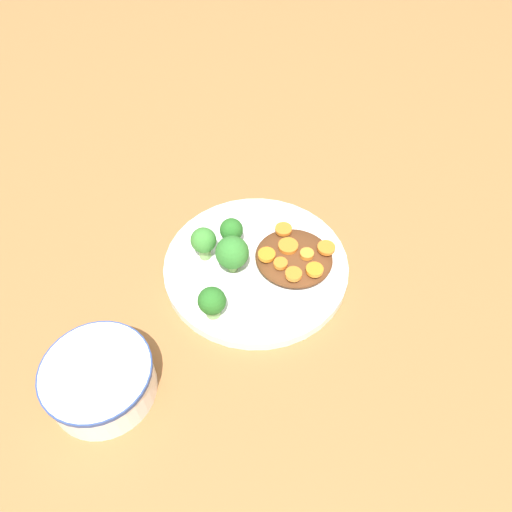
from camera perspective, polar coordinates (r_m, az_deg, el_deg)
ground_plane at (r=0.69m, az=-0.00°, el=-1.59°), size 4.00×4.00×0.00m
plate at (r=0.68m, az=-0.00°, el=-1.07°), size 0.25×0.25×0.02m
dip_bowl at (r=0.60m, az=-17.46°, el=-13.21°), size 0.12×0.12×0.05m
stew_mound at (r=0.67m, az=4.34°, el=-0.18°), size 0.10×0.10×0.02m
broccoli_floret_0 at (r=0.68m, az=-2.82°, el=2.83°), size 0.03×0.03×0.05m
broccoli_floret_1 at (r=0.65m, az=-2.74°, el=0.35°), size 0.04×0.04×0.06m
broccoli_floret_2 at (r=0.61m, az=-5.05°, el=-5.26°), size 0.04×0.04×0.05m
broccoli_floret_3 at (r=0.67m, az=-6.01°, el=1.65°), size 0.03×0.03×0.05m
carrot_slice_0 at (r=0.66m, az=3.69°, el=1.15°), size 0.03×0.03×0.01m
carrot_slice_1 at (r=0.63m, az=4.31°, el=-2.07°), size 0.02×0.02×0.01m
carrot_slice_2 at (r=0.66m, az=5.83°, el=0.22°), size 0.02×0.02×0.01m
carrot_slice_3 at (r=0.67m, az=8.03°, el=0.94°), size 0.02×0.02×0.01m
carrot_slice_4 at (r=0.68m, az=3.16°, el=3.08°), size 0.02×0.02×0.00m
carrot_slice_5 at (r=0.64m, az=6.71°, el=-1.56°), size 0.02×0.02×0.01m
carrot_slice_6 at (r=0.65m, az=1.11°, el=-0.03°), size 0.02×0.02×0.01m
carrot_slice_7 at (r=0.64m, az=2.82°, el=-0.86°), size 0.02×0.02×0.01m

